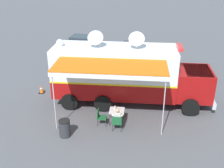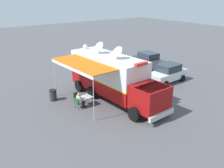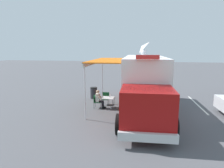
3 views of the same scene
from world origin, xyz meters
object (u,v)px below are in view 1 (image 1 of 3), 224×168
object	(u,v)px
traffic_cone	(41,89)
car_behind_truck	(132,55)
command_truck	(127,73)
car_far_corner	(84,46)
seated_responder	(117,118)
folding_chair_beside_table	(100,116)
folding_table	(117,111)
water_bottle	(115,108)
folding_chair_at_table	(117,122)
trash_bin	(65,128)

from	to	relation	value
traffic_cone	car_behind_truck	distance (m)	8.35
command_truck	car_far_corner	xyz separation A→B (m)	(-8.64, -4.76, -1.07)
seated_responder	traffic_cone	distance (m)	6.53
folding_chair_beside_table	traffic_cone	size ratio (longest dim) A/B	1.50
folding_chair_beside_table	car_far_corner	bearing A→B (deg)	-162.21
folding_table	folding_chair_beside_table	size ratio (longest dim) A/B	0.97
water_bottle	car_far_corner	world-z (taller)	car_far_corner
traffic_cone	seated_responder	bearing A→B (deg)	58.11
folding_chair_at_table	seated_responder	world-z (taller)	seated_responder
seated_responder	car_far_corner	xyz separation A→B (m)	(-11.64, -4.61, 0.23)
traffic_cone	car_far_corner	distance (m)	8.26
car_far_corner	car_behind_truck	bearing A→B (deg)	67.19
water_bottle	car_far_corner	xyz separation A→B (m)	(-10.92, -4.38, 0.05)
car_behind_truck	water_bottle	bearing A→B (deg)	-1.07
water_bottle	car_behind_truck	bearing A→B (deg)	178.93
seated_responder	car_far_corner	distance (m)	12.52
folding_chair_beside_table	traffic_cone	distance (m)	5.58
folding_table	folding_chair_at_table	world-z (taller)	folding_chair_at_table
folding_chair_at_table	traffic_cone	bearing A→B (deg)	-123.23
folding_chair_at_table	traffic_cone	xyz separation A→B (m)	(-3.63, -5.55, -0.23)
traffic_cone	water_bottle	bearing A→B (deg)	62.78
folding_table	car_far_corner	size ratio (longest dim) A/B	0.19
water_bottle	seated_responder	xyz separation A→B (m)	(0.71, 0.23, -0.18)
water_bottle	traffic_cone	world-z (taller)	water_bottle
trash_bin	car_far_corner	bearing A→B (deg)	-170.60
command_truck	folding_chair_beside_table	bearing A→B (deg)	-22.11
trash_bin	car_far_corner	world-z (taller)	car_far_corner
seated_responder	traffic_cone	size ratio (longest dim) A/B	2.16
folding_chair_at_table	car_behind_truck	bearing A→B (deg)	-179.60
trash_bin	command_truck	bearing A→B (deg)	146.91
folding_chair_at_table	car_far_corner	size ratio (longest dim) A/B	0.20
car_behind_truck	command_truck	bearing A→B (deg)	1.79
folding_table	folding_chair_beside_table	xyz separation A→B (m)	(0.35, -0.85, -0.16)
command_truck	car_behind_truck	bearing A→B (deg)	-178.21
folding_table	car_far_corner	distance (m)	11.91
car_behind_truck	car_far_corner	bearing A→B (deg)	-112.81
car_far_corner	folding_chair_at_table	bearing A→B (deg)	21.35
traffic_cone	car_behind_truck	bearing A→B (deg)	138.88
traffic_cone	car_far_corner	world-z (taller)	car_far_corner
folding_table	trash_bin	world-z (taller)	trash_bin
folding_table	water_bottle	xyz separation A→B (m)	(-0.10, -0.12, 0.16)
trash_bin	car_behind_truck	distance (m)	11.08
command_truck	folding_chair_beside_table	distance (m)	3.28
folding_chair_at_table	car_far_corner	bearing A→B (deg)	-158.65
command_truck	trash_bin	xyz separation A→B (m)	(4.08, -2.66, -1.49)
folding_chair_beside_table	traffic_cone	xyz separation A→B (m)	(-3.19, -4.58, -0.23)
command_truck	traffic_cone	bearing A→B (deg)	-94.52
folding_table	folding_chair_beside_table	distance (m)	0.93
folding_table	command_truck	bearing A→B (deg)	173.72
water_bottle	trash_bin	xyz separation A→B (m)	(1.80, -2.28, -0.38)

